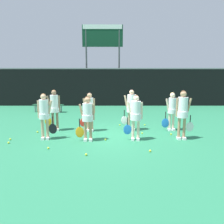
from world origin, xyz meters
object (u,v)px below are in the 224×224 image
Objects in this scene: player_5 at (89,109)px; player_6 at (131,106)px; player_7 at (171,108)px; player_2 at (135,114)px; tennis_ball_3 at (105,140)px; player_3 at (182,110)px; tennis_ball_6 at (10,139)px; tennis_ball_8 at (142,133)px; tennis_ball_4 at (144,125)px; tennis_ball_2 at (37,132)px; tennis_ball_11 at (8,143)px; tennis_ball_10 at (150,151)px; tennis_ball_7 at (171,134)px; tennis_ball_9 at (86,155)px; player_1 at (87,115)px; bench_courtside at (48,106)px; tennis_ball_0 at (48,148)px; tennis_ball_5 at (119,125)px; player_0 at (44,113)px; player_4 at (54,107)px; scoreboard at (102,43)px.

player_6 reaches higher than player_5.
player_7 is at bearing 5.75° from player_5.
player_2 is 1.44m from tennis_ball_3.
player_3 reaches higher than tennis_ball_6.
tennis_ball_8 is at bearing -7.96° from player_5.
tennis_ball_2 is at bearing -164.59° from tennis_ball_4.
player_3 is at bearing -95.01° from player_7.
tennis_ball_4 is 5.79m from tennis_ball_11.
player_6 is 24.47× the size of tennis_ball_10.
tennis_ball_2 and tennis_ball_7 have the same top height.
tennis_ball_11 is (-5.93, -1.08, 0.00)m from tennis_ball_7.
player_3 is 25.18× the size of tennis_ball_9.
tennis_ball_10 is (-1.16, -1.90, 0.00)m from tennis_ball_7.
player_1 is 22.91× the size of tennis_ball_11.
tennis_ball_10 is at bearing -39.75° from tennis_ball_3.
tennis_ball_2 is 0.97× the size of tennis_ball_6.
player_7 is at bearing 63.03° from tennis_ball_10.
bench_courtside reaches higher than tennis_ball_0.
tennis_ball_5 is 0.97× the size of tennis_ball_7.
tennis_ball_10 is (5.21, -7.14, -0.38)m from bench_courtside.
player_0 is 2.55m from tennis_ball_9.
tennis_ball_10 is at bearing -68.45° from player_2.
player_4 is (-3.28, 1.37, 0.05)m from player_2.
tennis_ball_0 reaches higher than tennis_ball_8.
player_4 is at bearing 171.46° from tennis_ball_7.
tennis_ball_6 is 1.00× the size of tennis_ball_11.
tennis_ball_11 is (-1.17, -1.79, -0.99)m from player_4.
tennis_ball_9 is at bearing -90.04° from scoreboard.
tennis_ball_10 reaches higher than tennis_ball_2.
player_5 is 3.20m from tennis_ball_6.
tennis_ball_5 is 0.90× the size of tennis_ball_10.
scoreboard is 11.31m from player_1.
tennis_ball_0 is (-1.18, -0.91, -0.92)m from player_1.
tennis_ball_8 is (0.37, 0.82, -0.95)m from player_2.
tennis_ball_0 is (0.38, -2.35, -0.99)m from player_4.
player_1 is 2.77m from tennis_ball_5.
player_4 reaches higher than player_0.
player_1 is 2.24m from player_6.
tennis_ball_7 is (0.80, -1.61, 0.00)m from tennis_ball_4.
player_3 reaches higher than player_2.
bench_courtside is at bearing 127.35° from player_5.
player_6 is 3.86m from tennis_ball_0.
player_2 reaches higher than tennis_ball_2.
tennis_ball_11 reaches higher than tennis_ball_8.
tennis_ball_8 is (3.27, 1.79, -0.00)m from tennis_ball_0.
player_3 is (1.72, 0.11, 0.11)m from player_2.
player_5 is 24.26× the size of tennis_ball_3.
player_2 is at bearing -156.13° from tennis_ball_7.
player_6 is at bearing -61.71° from tennis_ball_5.
player_4 is at bearing 47.09° from tennis_ball_6.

